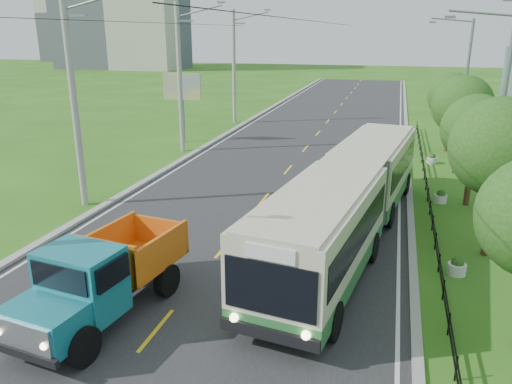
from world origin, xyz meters
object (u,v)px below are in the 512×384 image
at_px(pole_near, 75,100).
at_px(tree_back, 453,99).
at_px(tree_fifth, 463,109).
at_px(pole_far, 234,67).
at_px(pole_mid, 180,78).
at_px(streetlight_far, 464,79).
at_px(billboard_left, 182,91).
at_px(planter_far, 432,159).
at_px(bus, 351,194).
at_px(tree_fourth, 476,132).
at_px(planter_near, 457,267).
at_px(tree_third, 501,152).
at_px(dump_truck, 102,273).
at_px(streetlight_mid, 499,105).
at_px(planter_mid, 441,197).

relative_size(pole_near, tree_back, 1.82).
bearing_deg(tree_fifth, pole_far, 144.64).
bearing_deg(pole_mid, tree_back, 15.84).
relative_size(streetlight_far, billboard_left, 1.74).
height_order(planter_far, bus, bus).
bearing_deg(pole_near, streetlight_far, 45.14).
relative_size(tree_fourth, streetlight_far, 0.60).
relative_size(tree_fourth, tree_fifth, 0.93).
height_order(pole_mid, planter_near, pole_mid).
xyz_separation_m(pole_far, tree_third, (18.12, -24.86, -1.11)).
bearing_deg(planter_near, bus, 153.24).
bearing_deg(billboard_left, bus, -48.54).
relative_size(pole_near, billboard_left, 1.92).
relative_size(tree_back, planter_far, 8.21).
bearing_deg(streetlight_far, dump_truck, -114.20).
height_order(pole_far, tree_back, pole_far).
bearing_deg(planter_near, streetlight_mid, 75.68).
distance_m(streetlight_far, planter_mid, 14.88).
relative_size(pole_near, tree_third, 1.67).
bearing_deg(pole_mid, tree_third, -35.36).
xyz_separation_m(tree_third, planter_mid, (-1.26, 5.86, -3.70)).
relative_size(tree_fifth, bus, 0.34).
xyz_separation_m(planter_near, billboard_left, (-18.10, 18.00, 3.58)).
bearing_deg(tree_back, tree_third, -90.00).
bearing_deg(billboard_left, streetlight_mid, -26.40).
xyz_separation_m(planter_mid, planter_far, (0.00, 8.00, 0.00)).
xyz_separation_m(pole_mid, streetlight_far, (18.90, 7.00, -0.19)).
height_order(streetlight_mid, billboard_left, streetlight_mid).
height_order(pole_near, planter_far, pole_near).
xyz_separation_m(planter_far, bus, (-3.96, -14.00, 1.69)).
bearing_deg(tree_fourth, pole_near, -164.16).
relative_size(streetlight_mid, planter_mid, 13.54).
relative_size(planter_near, planter_far, 1.00).
xyz_separation_m(streetlight_far, billboard_left, (-20.14, -4.00, -1.04)).
bearing_deg(planter_far, planter_mid, -90.00).
xyz_separation_m(pole_far, planter_far, (16.86, -11.00, -4.81)).
xyz_separation_m(pole_mid, tree_fifth, (18.12, -0.86, -1.24)).
distance_m(tree_third, tree_back, 18.00).
bearing_deg(tree_back, bus, -106.04).
relative_size(tree_third, planter_near, 8.96).
relative_size(pole_near, tree_fourth, 1.85).
relative_size(tree_third, planter_mid, 8.96).
bearing_deg(pole_near, streetlight_mid, 14.81).
bearing_deg(dump_truck, bus, 57.84).
bearing_deg(pole_mid, bus, -45.22).
relative_size(tree_back, planter_mid, 8.21).
xyz_separation_m(streetlight_mid, bus, (-6.00, -6.00, -2.93)).
bearing_deg(pole_mid, streetlight_mid, -20.32).
bearing_deg(pole_mid, pole_far, 90.00).
height_order(pole_far, tree_third, pole_far).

